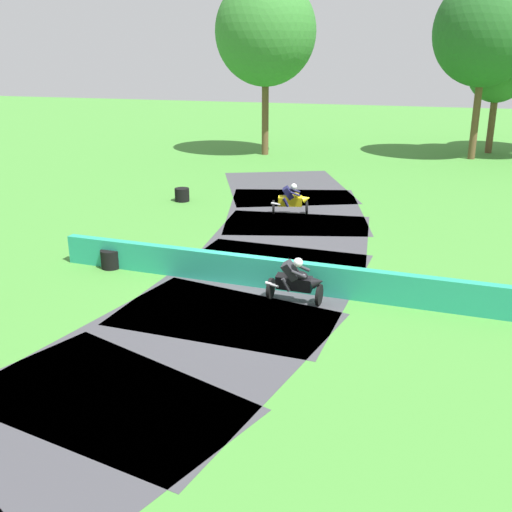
# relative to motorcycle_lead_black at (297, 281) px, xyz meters

# --- Properties ---
(ground_plane) EXTENTS (120.00, 120.00, 0.00)m
(ground_plane) POSITION_rel_motorcycle_lead_black_xyz_m (-1.40, 0.92, -0.65)
(ground_plane) COLOR #428433
(track_asphalt) EXTENTS (11.42, 35.79, 0.01)m
(track_asphalt) POSITION_rel_motorcycle_lead_black_xyz_m (-2.82, 1.01, -0.65)
(track_asphalt) COLOR #3D3D42
(track_asphalt) RESTS_ON ground
(safety_barrier) EXTENTS (23.04, 1.73, 0.90)m
(safety_barrier) POSITION_rel_motorcycle_lead_black_xyz_m (3.64, 0.61, -0.20)
(safety_barrier) COLOR #239375
(safety_barrier) RESTS_ON ground
(motorcycle_lead_black) EXTENTS (1.70, 0.81, 1.43)m
(motorcycle_lead_black) POSITION_rel_motorcycle_lead_black_xyz_m (0.00, 0.00, 0.00)
(motorcycle_lead_black) COLOR black
(motorcycle_lead_black) RESTS_ON ground
(motorcycle_chase_yellow) EXTENTS (1.71, 1.03, 1.43)m
(motorcycle_chase_yellow) POSITION_rel_motorcycle_lead_black_xyz_m (-2.22, 9.06, 0.00)
(motorcycle_chase_yellow) COLOR black
(motorcycle_chase_yellow) RESTS_ON ground
(tire_stack_mid_a) EXTENTS (0.62, 0.62, 0.60)m
(tire_stack_mid_a) POSITION_rel_motorcycle_lead_black_xyz_m (-6.33, 1.11, -0.35)
(tire_stack_mid_a) COLOR black
(tire_stack_mid_a) RESTS_ON ground
(tire_stack_mid_b) EXTENTS (0.66, 0.66, 0.60)m
(tire_stack_mid_b) POSITION_rel_motorcycle_lead_black_xyz_m (-7.59, 10.00, -0.35)
(tire_stack_mid_b) COLOR black
(tire_stack_mid_b) RESTS_ON ground
(tree_far_right) EXTENTS (6.26, 6.26, 10.87)m
(tree_far_right) POSITION_rel_motorcycle_lead_black_xyz_m (-7.32, 23.37, 6.91)
(tree_far_right) COLOR brown
(tree_far_right) RESTS_ON ground
(tree_mid_rise) EXTENTS (6.13, 6.13, 10.80)m
(tree_mid_rise) POSITION_rel_motorcycle_lead_black_xyz_m (5.62, 25.42, 6.91)
(tree_mid_rise) COLOR brown
(tree_mid_rise) RESTS_ON ground
(tree_distant) EXTENTS (3.79, 3.79, 7.23)m
(tree_distant) POSITION_rel_motorcycle_lead_black_xyz_m (6.81, 28.17, 4.55)
(tree_distant) COLOR brown
(tree_distant) RESTS_ON ground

